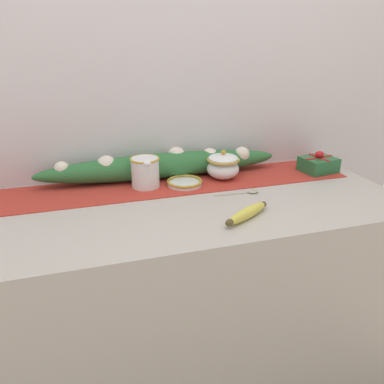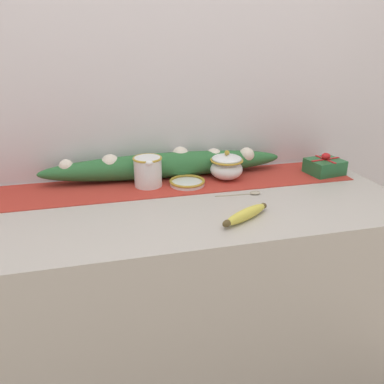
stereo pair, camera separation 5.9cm
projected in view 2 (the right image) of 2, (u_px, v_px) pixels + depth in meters
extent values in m
cube|color=#B7B2AD|center=(181.00, 311.00, 1.46)|extent=(1.58, 0.64, 0.92)
cube|color=silver|center=(161.00, 106.00, 1.49)|extent=(2.38, 0.04, 2.40)
cube|color=#B23328|center=(169.00, 184.00, 1.45)|extent=(1.45, 0.25, 0.00)
cylinder|color=white|center=(148.00, 172.00, 1.41)|extent=(0.10, 0.10, 0.11)
torus|color=#B79333|center=(147.00, 158.00, 1.39)|extent=(0.11, 0.11, 0.01)
torus|color=white|center=(146.00, 164.00, 1.47)|extent=(0.06, 0.01, 0.06)
ellipsoid|color=white|center=(149.00, 163.00, 1.35)|extent=(0.03, 0.02, 0.02)
ellipsoid|color=white|center=(226.00, 169.00, 1.49)|extent=(0.13, 0.13, 0.08)
torus|color=#B79333|center=(227.00, 160.00, 1.47)|extent=(0.13, 0.13, 0.01)
ellipsoid|color=white|center=(227.00, 159.00, 1.47)|extent=(0.12, 0.12, 0.03)
sphere|color=#B79333|center=(227.00, 153.00, 1.46)|extent=(0.02, 0.02, 0.02)
cylinder|color=white|center=(187.00, 183.00, 1.44)|extent=(0.13, 0.13, 0.01)
torus|color=#B79333|center=(187.00, 181.00, 1.43)|extent=(0.14, 0.14, 0.01)
ellipsoid|color=#DBCC4C|center=(246.00, 214.00, 1.16)|extent=(0.19, 0.13, 0.04)
ellipsoid|color=brown|center=(227.00, 223.00, 1.10)|extent=(0.04, 0.03, 0.02)
ellipsoid|color=brown|center=(263.00, 206.00, 1.22)|extent=(0.03, 0.03, 0.02)
cube|color=#A89E89|center=(233.00, 195.00, 1.35)|extent=(0.13, 0.01, 0.00)
ellipsoid|color=#A89E89|center=(255.00, 193.00, 1.36)|extent=(0.04, 0.03, 0.01)
cube|color=#236638|center=(324.00, 167.00, 1.55)|extent=(0.15, 0.14, 0.06)
cube|color=red|center=(326.00, 159.00, 1.54)|extent=(0.14, 0.03, 0.00)
cube|color=red|center=(326.00, 159.00, 1.54)|extent=(0.03, 0.12, 0.00)
ellipsoid|color=red|center=(326.00, 156.00, 1.53)|extent=(0.04, 0.03, 0.03)
ellipsoid|color=#2D6B38|center=(166.00, 165.00, 1.50)|extent=(0.98, 0.11, 0.10)
sphere|color=silver|center=(66.00, 167.00, 1.41)|extent=(0.06, 0.06, 0.06)
sphere|color=silver|center=(110.00, 164.00, 1.44)|extent=(0.07, 0.07, 0.07)
sphere|color=silver|center=(150.00, 162.00, 1.46)|extent=(0.06, 0.06, 0.06)
sphere|color=silver|center=(180.00, 155.00, 1.52)|extent=(0.07, 0.07, 0.07)
sphere|color=silver|center=(214.00, 157.00, 1.54)|extent=(0.08, 0.08, 0.08)
sphere|color=silver|center=(247.00, 155.00, 1.56)|extent=(0.07, 0.07, 0.07)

